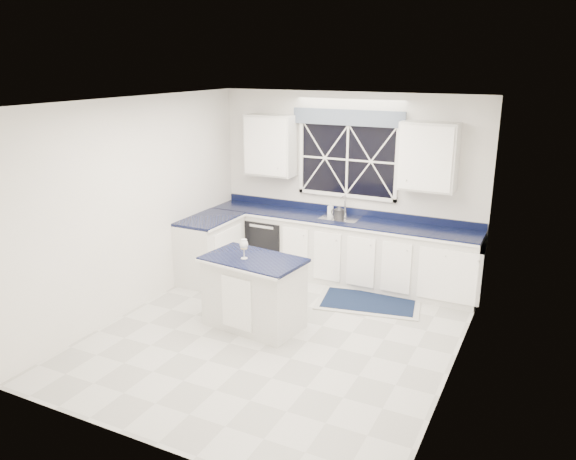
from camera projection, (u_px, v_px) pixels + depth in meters
The scene contains 13 objects.
ground at pixel (277, 334), 6.65m from camera, with size 4.50×4.50×0.00m, color #B9B9B4.
back_wall at pixel (348, 186), 8.19m from camera, with size 4.00×0.10×2.70m, color white.
base_cabinets at pixel (313, 251), 8.19m from camera, with size 3.99×1.60×0.90m.
countertop at pixel (339, 220), 8.06m from camera, with size 3.98×0.64×0.04m, color black.
dishwasher at pixel (272, 243), 8.67m from camera, with size 0.60×0.58×0.82m, color black.
window at pixel (348, 154), 8.01m from camera, with size 1.65×0.09×1.26m.
upper_cabinets at pixel (345, 150), 7.88m from camera, with size 3.10×0.34×0.90m.
faucet at pixel (345, 205), 8.17m from camera, with size 0.05×0.20×0.30m.
island at pixel (254, 292), 6.75m from camera, with size 1.25×0.84×0.87m.
rug at pixel (369, 302), 7.52m from camera, with size 1.48×1.06×0.02m.
kettle at pixel (339, 212), 8.07m from camera, with size 0.24×0.15×0.17m.
wine_glass at pixel (244, 245), 6.57m from camera, with size 0.10×0.10×0.24m.
soap_bottle at pixel (330, 208), 8.27m from camera, with size 0.08×0.08×0.17m, color silver.
Camera 1 is at (2.78, -5.33, 3.11)m, focal length 35.00 mm.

